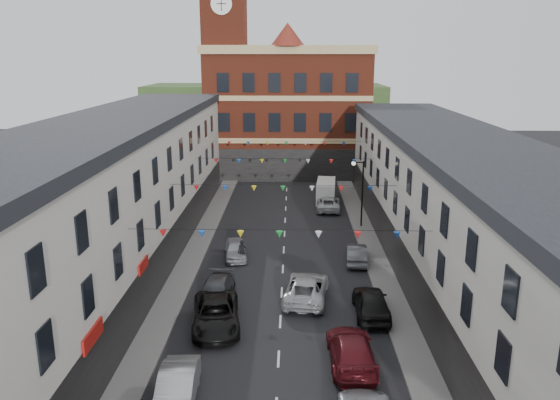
# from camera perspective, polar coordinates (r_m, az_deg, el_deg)

# --- Properties ---
(ground) EXTENTS (160.00, 160.00, 0.00)m
(ground) POSITION_cam_1_polar(r_m,az_deg,el_deg) (35.76, 0.18, -9.64)
(ground) COLOR black
(ground) RESTS_ON ground
(pavement_left) EXTENTS (1.80, 64.00, 0.15)m
(pavement_left) POSITION_cam_1_polar(r_m,az_deg,el_deg) (38.31, -10.24, -8.05)
(pavement_left) COLOR #605E5B
(pavement_left) RESTS_ON ground
(pavement_right) EXTENTS (1.80, 64.00, 0.15)m
(pavement_right) POSITION_cam_1_polar(r_m,az_deg,el_deg) (38.08, 10.79, -8.22)
(pavement_right) COLOR #605E5B
(pavement_right) RESTS_ON ground
(terrace_left) EXTENTS (8.40, 56.00, 10.70)m
(terrace_left) POSITION_cam_1_polar(r_m,az_deg,el_deg) (37.00, -18.35, -0.76)
(terrace_left) COLOR silver
(terrace_left) RESTS_ON ground
(terrace_right) EXTENTS (8.40, 56.00, 9.70)m
(terrace_right) POSITION_cam_1_polar(r_m,az_deg,el_deg) (36.72, 18.93, -1.74)
(terrace_right) COLOR beige
(terrace_right) RESTS_ON ground
(civic_building) EXTENTS (20.60, 13.30, 18.50)m
(civic_building) POSITION_cam_1_polar(r_m,az_deg,el_deg) (70.81, 0.81, 9.43)
(civic_building) COLOR maroon
(civic_building) RESTS_ON ground
(clock_tower) EXTENTS (5.60, 5.60, 30.00)m
(clock_tower) POSITION_cam_1_polar(r_m,az_deg,el_deg) (68.03, -5.74, 14.87)
(clock_tower) COLOR maroon
(clock_tower) RESTS_ON ground
(distant_hill) EXTENTS (40.00, 14.00, 10.00)m
(distant_hill) POSITION_cam_1_polar(r_m,az_deg,el_deg) (95.16, -1.49, 8.92)
(distant_hill) COLOR #2E4721
(distant_hill) RESTS_ON ground
(street_lamp) EXTENTS (1.10, 0.36, 6.00)m
(street_lamp) POSITION_cam_1_polar(r_m,az_deg,el_deg) (48.17, 8.34, 1.59)
(street_lamp) COLOR black
(street_lamp) RESTS_ON ground
(car_left_b) EXTENTS (1.80, 4.65, 1.51)m
(car_left_b) POSITION_cam_1_polar(r_m,az_deg,el_deg) (25.60, -10.73, -18.78)
(car_left_b) COLOR gray
(car_left_b) RESTS_ON ground
(car_left_c) EXTENTS (3.30, 5.88, 1.55)m
(car_left_c) POSITION_cam_1_polar(r_m,az_deg,el_deg) (31.47, -6.71, -11.78)
(car_left_c) COLOR black
(car_left_c) RESTS_ON ground
(car_left_d) EXTENTS (2.16, 4.84, 1.38)m
(car_left_d) POSITION_cam_1_polar(r_m,az_deg,el_deg) (34.49, -6.72, -9.45)
(car_left_d) COLOR #3C3E43
(car_left_d) RESTS_ON ground
(car_left_e) EXTENTS (2.11, 4.15, 1.36)m
(car_left_e) POSITION_cam_1_polar(r_m,az_deg,el_deg) (41.45, -4.65, -5.16)
(car_left_e) COLOR #96989E
(car_left_e) RESTS_ON ground
(car_right_c) EXTENTS (2.28, 5.39, 1.55)m
(car_right_c) POSITION_cam_1_polar(r_m,az_deg,el_deg) (28.06, 7.46, -15.33)
(car_right_c) COLOR #551117
(car_right_c) RESTS_ON ground
(car_right_d) EXTENTS (1.95, 4.81, 1.63)m
(car_right_d) POSITION_cam_1_polar(r_m,az_deg,el_deg) (32.94, 9.53, -10.54)
(car_right_d) COLOR black
(car_right_d) RESTS_ON ground
(car_right_e) EXTENTS (1.79, 4.24, 1.36)m
(car_right_e) POSITION_cam_1_polar(r_m,az_deg,el_deg) (40.83, 8.00, -5.57)
(car_right_e) COLOR #55585E
(car_right_e) RESTS_ON ground
(car_right_f) EXTENTS (2.53, 5.02, 1.36)m
(car_right_f) POSITION_cam_1_polar(r_m,az_deg,el_deg) (54.13, 5.08, -0.36)
(car_right_f) COLOR silver
(car_right_f) RESTS_ON ground
(moving_car) EXTENTS (3.20, 5.76, 1.52)m
(moving_car) POSITION_cam_1_polar(r_m,az_deg,el_deg) (34.57, 2.76, -9.17)
(moving_car) COLOR #9DA0A4
(moving_car) RESTS_ON ground
(white_van) EXTENTS (2.30, 5.01, 2.15)m
(white_van) POSITION_cam_1_polar(r_m,az_deg,el_deg) (57.42, 4.82, 0.94)
(white_van) COLOR white
(white_van) RESTS_ON ground
(pedestrian) EXTENTS (0.65, 0.43, 1.79)m
(pedestrian) POSITION_cam_1_polar(r_m,az_deg,el_deg) (40.20, -3.97, -5.46)
(pedestrian) COLOR black
(pedestrian) RESTS_ON ground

